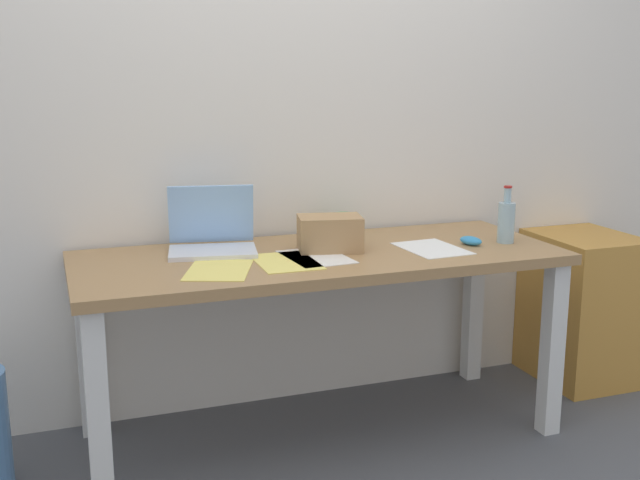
# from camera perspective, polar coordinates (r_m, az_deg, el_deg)

# --- Properties ---
(ground_plane) EXTENTS (8.00, 8.00, 0.00)m
(ground_plane) POSITION_cam_1_polar(r_m,az_deg,el_deg) (3.19, 0.00, -13.92)
(ground_plane) COLOR #515459
(back_wall) EXTENTS (5.20, 0.08, 2.60)m
(back_wall) POSITION_cam_1_polar(r_m,az_deg,el_deg) (3.25, -2.53, 10.41)
(back_wall) COLOR silver
(back_wall) RESTS_ON ground
(desk) EXTENTS (1.83, 0.72, 0.73)m
(desk) POSITION_cam_1_polar(r_m,az_deg,el_deg) (2.96, 0.00, -2.76)
(desk) COLOR #A37A4C
(desk) RESTS_ON ground
(laptop_left) EXTENTS (0.36, 0.30, 0.25)m
(laptop_left) POSITION_cam_1_polar(r_m,az_deg,el_deg) (2.97, -7.92, 0.18)
(laptop_left) COLOR silver
(laptop_left) RESTS_ON desk
(beer_bottle) EXTENTS (0.07, 0.07, 0.23)m
(beer_bottle) POSITION_cam_1_polar(r_m,az_deg,el_deg) (3.18, 13.51, 1.39)
(beer_bottle) COLOR #99B7C1
(beer_bottle) RESTS_ON desk
(computer_mouse) EXTENTS (0.09, 0.11, 0.03)m
(computer_mouse) POSITION_cam_1_polar(r_m,az_deg,el_deg) (3.12, 11.01, -0.05)
(computer_mouse) COLOR #338CC6
(computer_mouse) RESTS_ON desk
(cardboard_box) EXTENTS (0.27, 0.20, 0.13)m
(cardboard_box) POSITION_cam_1_polar(r_m,az_deg,el_deg) (2.96, 0.73, 0.49)
(cardboard_box) COLOR tan
(cardboard_box) RESTS_ON desk
(coffee_mug) EXTENTS (0.08, 0.08, 0.09)m
(coffee_mug) POSITION_cam_1_polar(r_m,az_deg,el_deg) (3.23, 1.77, 1.15)
(coffee_mug) COLOR #4C9E56
(coffee_mug) RESTS_ON desk
(paper_sheet_center) EXTENTS (0.23, 0.31, 0.00)m
(paper_sheet_center) POSITION_cam_1_polar(r_m,az_deg,el_deg) (2.87, -0.30, -1.25)
(paper_sheet_center) COLOR white
(paper_sheet_center) RESTS_ON desk
(paper_yellow_folder) EXTENTS (0.22, 0.30, 0.00)m
(paper_yellow_folder) POSITION_cam_1_polar(r_m,az_deg,el_deg) (2.80, -2.51, -1.61)
(paper_yellow_folder) COLOR #F4E06B
(paper_yellow_folder) RESTS_ON desk
(paper_sheet_front_left) EXTENTS (0.30, 0.35, 0.00)m
(paper_sheet_front_left) POSITION_cam_1_polar(r_m,az_deg,el_deg) (2.70, -7.44, -2.19)
(paper_sheet_front_left) COLOR #F4E06B
(paper_sheet_front_left) RESTS_ON desk
(paper_sheet_front_right) EXTENTS (0.23, 0.31, 0.00)m
(paper_sheet_front_right) POSITION_cam_1_polar(r_m,az_deg,el_deg) (3.03, 8.22, -0.62)
(paper_sheet_front_right) COLOR white
(paper_sheet_front_right) RESTS_ON desk
(filing_cabinet) EXTENTS (0.40, 0.48, 0.68)m
(filing_cabinet) POSITION_cam_1_polar(r_m,az_deg,el_deg) (3.80, 18.68, -4.69)
(filing_cabinet) COLOR #C68938
(filing_cabinet) RESTS_ON ground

